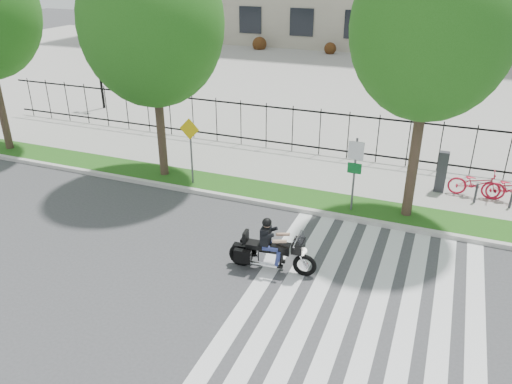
% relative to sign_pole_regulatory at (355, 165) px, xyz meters
% --- Properties ---
extents(ground, '(120.00, 120.00, 0.00)m').
position_rel_sign_pole_regulatory_xyz_m(ground, '(-3.56, -4.58, -1.74)').
color(ground, '#3C3C3F').
rests_on(ground, ground).
extents(curb, '(60.00, 0.20, 0.15)m').
position_rel_sign_pole_regulatory_xyz_m(curb, '(-3.56, -0.48, -1.66)').
color(curb, '#BBB7B0').
rests_on(curb, ground).
extents(grass_verge, '(60.00, 1.50, 0.15)m').
position_rel_sign_pole_regulatory_xyz_m(grass_verge, '(-3.56, 0.37, -1.66)').
color(grass_verge, '#225415').
rests_on(grass_verge, ground).
extents(sidewalk, '(60.00, 3.50, 0.15)m').
position_rel_sign_pole_regulatory_xyz_m(sidewalk, '(-3.56, 2.87, -1.66)').
color(sidewalk, '#A7A39C').
rests_on(sidewalk, ground).
extents(plaza, '(80.00, 34.00, 0.10)m').
position_rel_sign_pole_regulatory_xyz_m(plaza, '(-3.56, 20.42, -1.69)').
color(plaza, '#A7A39C').
rests_on(plaza, ground).
extents(crosswalk_stripes, '(5.70, 8.00, 0.01)m').
position_rel_sign_pole_regulatory_xyz_m(crosswalk_stripes, '(1.26, -4.58, -1.73)').
color(crosswalk_stripes, silver).
rests_on(crosswalk_stripes, ground).
extents(iron_fence, '(30.00, 0.06, 2.00)m').
position_rel_sign_pole_regulatory_xyz_m(iron_fence, '(-3.56, 4.62, -0.59)').
color(iron_fence, black).
rests_on(iron_fence, sidewalk).
extents(lamp_post_left, '(1.06, 0.70, 4.25)m').
position_rel_sign_pole_regulatory_xyz_m(lamp_post_left, '(-15.56, 7.42, 1.47)').
color(lamp_post_left, black).
rests_on(lamp_post_left, ground).
extents(street_tree_1, '(5.00, 5.00, 8.46)m').
position_rel_sign_pole_regulatory_xyz_m(street_tree_1, '(-7.38, 0.37, 3.98)').
color(street_tree_1, '#35241D').
rests_on(street_tree_1, grass_verge).
extents(street_tree_2, '(4.63, 4.63, 8.53)m').
position_rel_sign_pole_regulatory_xyz_m(street_tree_2, '(1.75, 0.37, 4.26)').
color(street_tree_2, '#35241D').
rests_on(street_tree_2, grass_verge).
extents(sign_pole_regulatory, '(0.50, 0.09, 2.50)m').
position_rel_sign_pole_regulatory_xyz_m(sign_pole_regulatory, '(0.00, 0.00, 0.00)').
color(sign_pole_regulatory, '#59595B').
rests_on(sign_pole_regulatory, grass_verge).
extents(sign_pole_warning, '(0.78, 0.09, 2.49)m').
position_rel_sign_pole_regulatory_xyz_m(sign_pole_warning, '(-5.95, 0.00, 0.00)').
color(sign_pole_warning, '#59595B').
rests_on(sign_pole_warning, grass_verge).
extents(motorcycle_rider, '(2.46, 0.77, 1.90)m').
position_rel_sign_pole_regulatory_xyz_m(motorcycle_rider, '(-1.33, -4.09, -1.11)').
color(motorcycle_rider, black).
rests_on(motorcycle_rider, ground).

